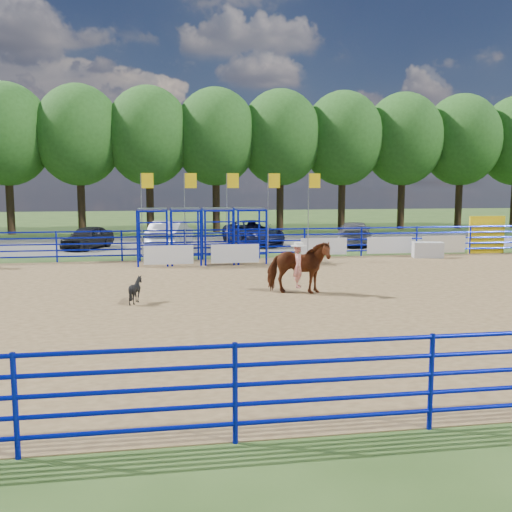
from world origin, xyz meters
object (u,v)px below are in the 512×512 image
car_c (253,233)px  horse_and_rider (298,265)px  car_d (354,233)px  car_a (88,237)px  announcer_table (428,250)px  calf (136,290)px  car_b (171,235)px

car_c → horse_and_rider: bearing=-106.1°
car_d → car_a: bearing=15.6°
car_a → car_c: car_c is taller
announcer_table → car_d: 6.58m
calf → car_b: 14.99m
horse_and_rider → car_b: (-4.10, 14.25, -0.17)m
announcer_table → car_b: car_b is taller
horse_and_rider → calf: 5.44m
car_a → car_c: 9.67m
horse_and_rider → car_b: 14.83m
announcer_table → car_d: bearing=104.9°
calf → car_d: bearing=-68.7°
announcer_table → car_d: car_d is taller
car_b → car_d: car_b is taller
car_c → car_d: size_ratio=1.10×
calf → car_a: bearing=-17.3°
car_c → calf: bearing=-123.9°
car_a → car_d: (15.68, -0.45, 0.04)m
horse_and_rider → car_b: horse_and_rider is taller
car_c → car_d: car_c is taller
announcer_table → car_a: size_ratio=0.38×
horse_and_rider → car_c: size_ratio=0.47×
car_b → car_c: bearing=-151.5°
car_a → car_c: size_ratio=0.73×
car_a → horse_and_rider: bearing=-35.3°
announcer_table → car_c: car_c is taller
horse_and_rider → car_c: 15.55m
announcer_table → car_c: 10.73m
car_b → car_c: (4.97, 1.28, -0.07)m
car_a → car_d: bearing=22.5°
calf → car_d: 19.46m
car_b → car_d: size_ratio=1.01×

